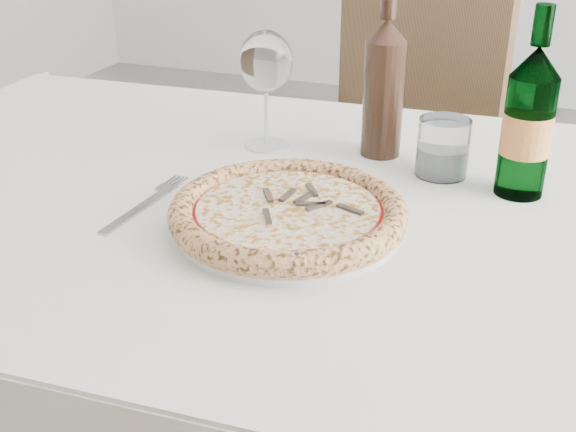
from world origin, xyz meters
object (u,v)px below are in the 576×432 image
Objects in this scene: dining_table at (312,248)px; pizza at (288,212)px; beer_bottle at (528,123)px; chair_far at (391,160)px; tumbler at (443,151)px; plate at (288,224)px; wine_bottle at (384,87)px; wine_glass at (266,64)px.

dining_table is 0.15m from pizza.
beer_bottle is (0.27, 0.23, 0.08)m from pizza.
chair_far is at bearing 93.17° from pizza.
tumbler is 0.33× the size of beer_bottle.
beer_bottle is at bearing 25.26° from dining_table.
dining_table is 5.57× the size of plate.
pizza is 1.17× the size of wine_bottle.
tumbler is 0.14m from wine_bottle.
wine_bottle is at bearing 9.83° from wine_glass.
chair_far is 4.72× the size of wine_glass.
plate is (0.05, -0.84, 0.23)m from chair_far.
plate is at bearing -140.07° from beer_bottle.
wine_glass is 2.20× the size of tumbler.
chair_far is 3.47× the size of wine_bottle.
plate is 0.37m from beer_bottle.
dining_table is 18.27× the size of tumbler.
wine_bottle is at bearing 159.97° from beer_bottle.
wine_bottle reaches higher than dining_table.
pizza is (0.05, -0.84, 0.25)m from chair_far.
beer_bottle reaches higher than wine_bottle.
pizza is 0.37m from beer_bottle.
chair_far is 3.43× the size of beer_bottle.
plate is at bearing -98.26° from wine_bottle.
beer_bottle is at bearing -14.53° from tumbler.
beer_bottle is 0.24m from wine_bottle.
dining_table is at bearing -102.04° from wine_bottle.
plate is 0.30m from tumbler.
chair_far is at bearing 109.15° from tumbler.
beer_bottle is at bearing -20.03° from wine_bottle.
beer_bottle reaches higher than chair_far.
chair_far is at bearing 117.63° from beer_bottle.
pizza is at bearing -140.07° from beer_bottle.
dining_table is 0.32m from wine_glass.
wine_bottle is (0.09, -0.53, 0.34)m from chair_far.
chair_far reaches higher than plate.
dining_table is 0.25m from tumbler.
wine_glass reaches higher than dining_table.
wine_bottle is at bearing 81.74° from pizza.
tumbler is at bearing 59.14° from pizza.
beer_bottle reaches higher than plate.
wine_glass reaches higher than pizza.
plate is 1.10× the size of wine_bottle.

